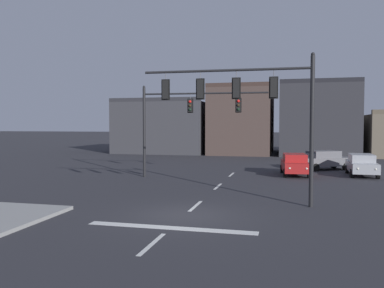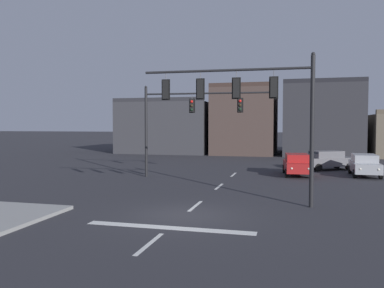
{
  "view_description": "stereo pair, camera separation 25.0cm",
  "coord_description": "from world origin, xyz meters",
  "views": [
    {
      "loc": [
        4.14,
        -15.55,
        3.76
      ],
      "look_at": [
        -0.3,
        2.54,
        2.87
      ],
      "focal_mm": 36.55,
      "sensor_mm": 36.0,
      "label": 1
    },
    {
      "loc": [
        4.38,
        -15.49,
        3.76
      ],
      "look_at": [
        -0.3,
        2.54,
        2.87
      ],
      "focal_mm": 36.55,
      "sensor_mm": 36.0,
      "label": 2
    }
  ],
  "objects": [
    {
      "name": "car_lot_middle",
      "position": [
        9.52,
        15.59,
        0.86
      ],
      "size": [
        2.01,
        4.5,
        1.61
      ],
      "color": "#9EA0A5",
      "rests_on": "ground"
    },
    {
      "name": "signal_mast_near_side",
      "position": [
        2.45,
        3.01,
        4.94
      ],
      "size": [
        8.06,
        0.52,
        7.07
      ],
      "color": "black",
      "rests_on": "ground"
    },
    {
      "name": "building_row",
      "position": [
        1.0,
        37.79,
        3.78
      ],
      "size": [
        42.61,
        13.86,
        9.17
      ],
      "color": "#38383D",
      "rests_on": "ground"
    },
    {
      "name": "car_lot_farside",
      "position": [
        7.2,
        19.18,
        0.86
      ],
      "size": [
        4.72,
        3.71,
        1.61
      ],
      "color": "slate",
      "rests_on": "ground"
    },
    {
      "name": "car_lot_nearside",
      "position": [
        4.68,
        14.78,
        0.86
      ],
      "size": [
        2.21,
        4.57,
        1.61
      ],
      "color": "#A81E1E",
      "rests_on": "ground"
    },
    {
      "name": "ground_plane",
      "position": [
        0.0,
        0.0,
        0.0
      ],
      "size": [
        400.0,
        400.0,
        0.0
      ],
      "primitive_type": "plane",
      "color": "#2B2B30"
    },
    {
      "name": "lane_centreline",
      "position": [
        0.0,
        2.0,
        0.0
      ],
      "size": [
        0.16,
        26.4,
        0.01
      ],
      "color": "silver",
      "rests_on": "ground"
    },
    {
      "name": "stop_bar_paint",
      "position": [
        0.0,
        -2.0,
        0.0
      ],
      "size": [
        6.4,
        0.5,
        0.01
      ],
      "primitive_type": "cube",
      "color": "silver",
      "rests_on": "ground"
    },
    {
      "name": "signal_mast_far_side",
      "position": [
        -3.33,
        11.38,
        4.52
      ],
      "size": [
        8.95,
        0.73,
        6.63
      ],
      "color": "black",
      "rests_on": "ground"
    }
  ]
}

